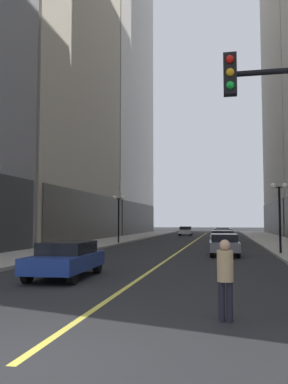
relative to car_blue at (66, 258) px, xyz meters
name	(u,v)px	position (x,y,z in m)	size (l,w,h in m)	color
ground_plane	(193,242)	(2.69, 26.28, -0.72)	(200.00, 200.00, 0.00)	#262628
sidewalk_left	(112,241)	(-5.56, 26.28, -0.64)	(4.50, 78.00, 0.15)	#ADA8A0
sidewalk_right	(280,242)	(10.94, 26.28, -0.64)	(4.50, 78.00, 0.15)	#ADA8A0
lane_centre_stripe	(193,242)	(2.69, 26.28, -0.71)	(0.16, 70.00, 0.01)	#E5D64C
car_blue	(66,258)	(0.00, 0.00, 0.00)	(1.94, 4.30, 1.32)	navy
car_grey	(224,244)	(5.72, 10.74, 0.00)	(1.85, 4.08, 1.32)	slate
car_silver	(222,238)	(5.59, 19.69, 0.00)	(2.09, 4.62, 1.32)	#B7B7BC
car_yellow	(223,235)	(5.68, 26.57, 0.00)	(1.96, 4.21, 1.32)	yellow
car_black	(222,232)	(5.56, 36.91, 0.00)	(1.78, 4.10, 1.32)	black
car_white	(186,231)	(0.23, 45.41, 0.00)	(2.02, 4.54, 1.32)	silver
pedestrian_in_tan_trench	(225,274)	(5.73, -5.50, 0.27)	(0.35, 0.35, 1.69)	black
street_lamp_left_far	(119,208)	(-3.71, 21.71, 2.54)	(1.06, 0.36, 4.43)	black
street_lamp_right_mid	(279,202)	(9.09, 11.67, 2.54)	(1.06, 0.36, 4.43)	black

